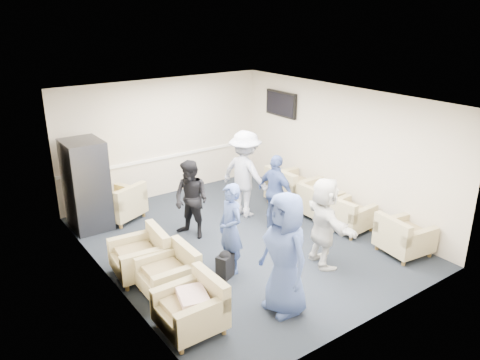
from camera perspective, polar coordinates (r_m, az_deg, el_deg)
floor at (r=8.92m, az=0.13°, el=-7.41°), size 6.00×6.00×0.00m
ceiling at (r=8.03m, az=0.14°, el=9.92°), size 6.00×6.00×0.00m
back_wall at (r=10.85m, az=-9.19°, el=5.07°), size 5.00×0.02×2.70m
front_wall at (r=6.38m, az=16.16°, el=-6.53°), size 5.00×0.02×2.70m
left_wall at (r=7.31m, az=-16.01°, el=-3.03°), size 0.02×6.00×2.70m
right_wall at (r=9.98m, az=11.89°, el=3.56°), size 0.02×6.00×2.70m
chair_rail at (r=10.96m, az=-9.01°, el=2.78°), size 4.98×0.04×0.06m
tv at (r=11.03m, az=5.03°, el=9.22°), size 0.10×1.00×0.58m
armchair_left_near at (r=6.58m, az=-5.66°, el=-15.36°), size 0.80×0.80×0.64m
armchair_left_mid at (r=7.35m, az=-8.39°, el=-11.36°), size 0.80×0.80×0.63m
armchair_left_far at (r=7.90m, az=-11.78°, el=-9.13°), size 0.88×0.88×0.65m
armchair_right_near at (r=8.82m, az=19.17°, el=-6.69°), size 0.88×0.88×0.63m
armchair_right_midnear at (r=9.41m, az=12.97°, el=-4.36°), size 0.82×0.82×0.61m
armchair_right_midfar at (r=9.95m, az=9.35°, el=-2.72°), size 0.77×0.77×0.61m
armchair_right_far at (r=10.42m, az=6.23°, el=-1.12°), size 0.95×0.95×0.74m
armchair_corner at (r=9.95m, az=-14.25°, el=-2.93°), size 1.09×1.09×0.66m
vending_machine at (r=9.59m, az=-18.19°, el=-0.57°), size 0.73×0.85×1.79m
backpack at (r=7.69m, az=-1.82°, el=-10.16°), size 0.34×0.29×0.48m
pillow at (r=6.47m, az=-5.77°, el=-14.12°), size 0.48×0.57×0.14m
person_front_left at (r=6.64m, az=5.51°, el=-8.96°), size 0.62×0.92×1.82m
person_mid_left at (r=7.63m, az=-1.15°, el=-5.98°), size 0.41×0.59×1.54m
person_back_left at (r=8.83m, az=-5.96°, el=-2.41°), size 0.80×0.89×1.51m
person_back_right at (r=9.65m, az=0.65°, el=0.71°), size 0.95×1.31×1.83m
person_mid_right at (r=9.15m, az=4.41°, el=-1.52°), size 0.48×0.93×1.51m
person_front_right at (r=7.94m, az=10.24°, el=-5.09°), size 0.89×1.53×1.57m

